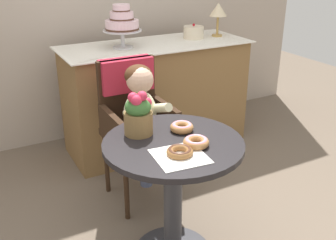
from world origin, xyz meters
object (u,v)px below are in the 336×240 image
at_px(donut_front, 196,142).
at_px(seated_child, 142,110).
at_px(wicker_chair, 133,108).
at_px(tiered_cake_stand, 122,23).
at_px(table_lamp, 218,11).
at_px(flower_vase, 138,114).
at_px(donut_mid, 182,127).
at_px(round_layer_cake, 194,32).
at_px(cafe_table, 173,177).
at_px(donut_side, 180,151).

bearing_deg(donut_front, seated_child, 89.42).
xyz_separation_m(wicker_chair, tiered_cake_stand, (0.19, 0.60, 0.45)).
relative_size(donut_front, tiered_cake_stand, 0.39).
relative_size(wicker_chair, seated_child, 1.31).
bearing_deg(table_lamp, flower_vase, -137.90).
bearing_deg(wicker_chair, donut_mid, -94.79).
distance_m(tiered_cake_stand, round_layer_cake, 0.68).
xyz_separation_m(flower_vase, table_lamp, (1.28, 1.15, 0.28)).
relative_size(donut_front, donut_mid, 1.03).
distance_m(donut_front, flower_vase, 0.34).
bearing_deg(tiered_cake_stand, wicker_chair, -107.31).
xyz_separation_m(cafe_table, seated_child, (0.08, 0.55, 0.17)).
bearing_deg(cafe_table, seated_child, 81.63).
height_order(donut_mid, donut_side, donut_mid).
distance_m(seated_child, donut_side, 0.70).
bearing_deg(cafe_table, table_lamp, 48.67).
xyz_separation_m(donut_front, flower_vase, (-0.19, 0.27, 0.09)).
relative_size(tiered_cake_stand, table_lamp, 1.15).
xyz_separation_m(donut_front, round_layer_cake, (0.86, 1.44, 0.21)).
height_order(wicker_chair, seated_child, seated_child).
relative_size(flower_vase, tiered_cake_stand, 0.72).
bearing_deg(donut_mid, donut_front, -98.08).
distance_m(donut_mid, round_layer_cake, 1.52).
bearing_deg(flower_vase, table_lamp, 42.10).
bearing_deg(tiered_cake_stand, donut_side, -102.12).
height_order(donut_side, round_layer_cake, round_layer_cake).
bearing_deg(donut_mid, round_layer_cake, 56.42).
xyz_separation_m(wicker_chair, round_layer_cake, (0.85, 0.64, 0.31)).
bearing_deg(wicker_chair, cafe_table, -103.18).
height_order(seated_child, flower_vase, seated_child).
relative_size(cafe_table, donut_side, 5.68).
distance_m(donut_side, flower_vase, 0.33).
distance_m(donut_side, table_lamp, 1.93).
distance_m(wicker_chair, round_layer_cake, 1.11).
bearing_deg(cafe_table, donut_mid, 41.43).
bearing_deg(round_layer_cake, table_lamp, -5.32).
height_order(donut_front, donut_mid, same).
relative_size(donut_front, flower_vase, 0.54).
height_order(seated_child, donut_front, seated_child).
bearing_deg(donut_front, cafe_table, 127.12).
bearing_deg(donut_side, cafe_table, 73.11).
bearing_deg(flower_vase, cafe_table, -55.63).
bearing_deg(wicker_chair, donut_side, -104.98).
bearing_deg(wicker_chair, flower_vase, -116.62).
bearing_deg(donut_mid, wicker_chair, 91.85).
relative_size(seated_child, tiered_cake_stand, 2.21).
relative_size(seated_child, table_lamp, 2.55).
bearing_deg(donut_side, wicker_chair, 81.67).
bearing_deg(donut_side, donut_mid, 58.14).
bearing_deg(donut_front, donut_mid, 81.92).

